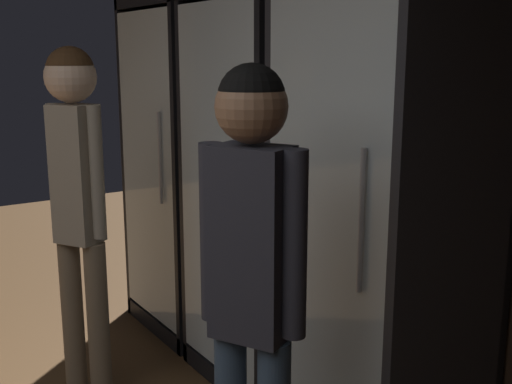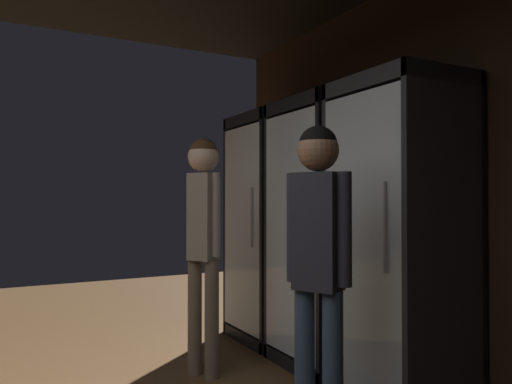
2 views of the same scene
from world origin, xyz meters
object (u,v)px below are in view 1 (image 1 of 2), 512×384
object	(u,v)px
cooler_center	(391,225)
shopper_far	(252,267)
cooler_far_left	(202,168)
shopper_near	(77,187)
cooler_left	(278,192)

from	to	relation	value
cooler_center	shopper_far	xyz separation A→B (m)	(0.21, -0.80, 0.04)
shopper_far	cooler_far_left	bearing A→B (deg)	155.71
shopper_near	shopper_far	world-z (taller)	shopper_near
cooler_left	cooler_center	world-z (taller)	same
cooler_center	shopper_near	world-z (taller)	cooler_center
cooler_left	shopper_far	world-z (taller)	cooler_left
cooler_left	shopper_near	world-z (taller)	cooler_left
cooler_far_left	cooler_left	distance (m)	0.79
cooler_far_left	shopper_near	xyz separation A→B (m)	(0.58, -0.95, 0.09)
cooler_center	shopper_near	size ratio (longest dim) A/B	1.19
cooler_far_left	cooler_center	world-z (taller)	same
cooler_far_left	cooler_center	xyz separation A→B (m)	(1.58, -0.00, -0.00)
cooler_far_left	shopper_near	size ratio (longest dim) A/B	1.19
cooler_far_left	cooler_left	bearing A→B (deg)	0.03
cooler_center	shopper_near	distance (m)	1.38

